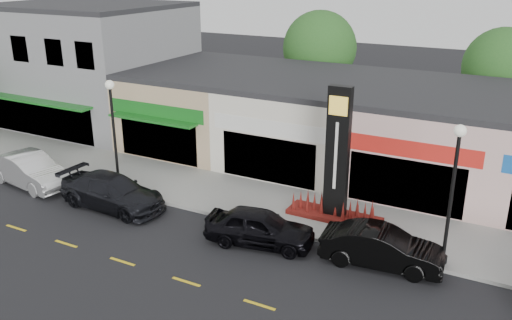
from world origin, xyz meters
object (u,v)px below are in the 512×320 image
object	(u,v)px
car_white_van	(30,170)
car_dark_sedan	(112,192)
pylon_sign	(336,174)
car_black_sedan	(260,227)
lamp_west_near	(113,123)
car_black_conv	(382,248)
lamp_east_near	(453,182)

from	to	relation	value
car_white_van	car_dark_sedan	world-z (taller)	car_white_van
pylon_sign	car_dark_sedan	size ratio (longest dim) A/B	1.11
car_black_sedan	lamp_west_near	bearing A→B (deg)	69.22
lamp_west_near	car_black_conv	bearing A→B (deg)	-4.30
car_white_van	car_dark_sedan	xyz separation A→B (m)	(5.57, -0.04, -0.06)
lamp_east_near	car_black_sedan	world-z (taller)	lamp_east_near
lamp_east_near	pylon_sign	bearing A→B (deg)	161.25
lamp_east_near	car_dark_sedan	size ratio (longest dim) A/B	1.01
car_white_van	car_black_sedan	xyz separation A→B (m)	(13.35, 0.06, -0.08)
lamp_east_near	car_black_conv	size ratio (longest dim) A/B	1.19
car_black_conv	lamp_east_near	bearing A→B (deg)	-69.27
car_white_van	car_black_conv	bearing A→B (deg)	-79.26
pylon_sign	car_black_sedan	xyz separation A→B (m)	(-1.95, -3.44, -1.51)
pylon_sign	car_black_conv	bearing A→B (deg)	-43.39
car_dark_sedan	car_black_sedan	bearing A→B (deg)	-87.71
lamp_east_near	car_black_sedan	xyz separation A→B (m)	(-6.95, -1.74, -2.71)
car_black_sedan	car_black_conv	world-z (taller)	car_black_sedan
car_dark_sedan	pylon_sign	bearing A→B (deg)	-68.46
lamp_east_near	car_black_conv	distance (m)	3.59
pylon_sign	car_black_conv	distance (m)	4.27
pylon_sign	car_white_van	size ratio (longest dim) A/B	1.17
lamp_west_near	car_black_sedan	world-z (taller)	lamp_west_near
lamp_east_near	pylon_sign	xyz separation A→B (m)	(-5.00, 1.70, -1.20)
car_white_van	car_dark_sedan	distance (m)	5.57
lamp_west_near	car_white_van	distance (m)	5.35
pylon_sign	car_black_sedan	bearing A→B (deg)	-119.58
car_black_sedan	car_black_conv	size ratio (longest dim) A/B	0.98
car_white_van	car_black_sedan	size ratio (longest dim) A/B	1.14
car_black_conv	car_black_sedan	bearing A→B (deg)	92.48
lamp_west_near	lamp_east_near	world-z (taller)	same
pylon_sign	car_white_van	xyz separation A→B (m)	(-15.30, -3.50, -1.43)
lamp_west_near	car_black_sedan	size ratio (longest dim) A/B	1.22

